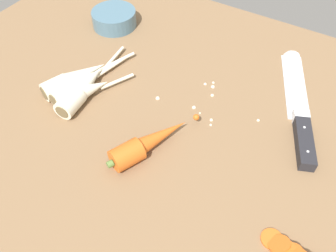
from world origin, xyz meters
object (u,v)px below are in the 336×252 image
parsnip_mid_left (83,92)px  parsnip_mid_right (84,87)px  chefs_knife (297,97)px  parsnip_front (79,84)px  whole_carrot (148,143)px  prep_bowl (114,18)px  parsnip_back (75,78)px

parsnip_mid_left → parsnip_mid_right: size_ratio=0.69×
chefs_knife → parsnip_front: parsnip_front is taller
whole_carrot → prep_bowl: size_ratio=1.66×
parsnip_mid_left → parsnip_mid_right: same height
parsnip_front → parsnip_back: bearing=151.6°
chefs_knife → parsnip_mid_left: 43.69cm
prep_bowl → parsnip_mid_left: bearing=-66.6°
parsnip_mid_left → whole_carrot: bearing=-12.4°
parsnip_front → parsnip_mid_right: same height
parsnip_front → parsnip_mid_right: bearing=-7.2°
parsnip_front → parsnip_mid_left: same height
parsnip_mid_left → parsnip_mid_right: (-0.69, 1.31, -0.00)cm
parsnip_mid_left → prep_bowl: same height
parsnip_front → parsnip_back: 2.19cm
whole_carrot → parsnip_mid_left: 19.02cm
parsnip_front → whole_carrot: bearing=-15.0°
chefs_knife → parsnip_front: 44.83cm
parsnip_front → parsnip_mid_left: size_ratio=1.20×
parsnip_mid_left → parsnip_back: (-4.08, 2.53, -0.00)cm
chefs_knife → whole_carrot: size_ratio=1.82×
whole_carrot → parsnip_front: whole_carrot is taller
parsnip_mid_right → prep_bowl: bearing=113.1°
parsnip_front → chefs_knife: bearing=28.0°
chefs_knife → parsnip_mid_right: 43.62cm
parsnip_mid_left → parsnip_front: bearing=145.3°
chefs_knife → parsnip_mid_right: size_ratio=1.40×
chefs_knife → parsnip_mid_left: bearing=-149.0°
parsnip_mid_left → parsnip_back: bearing=148.2°
parsnip_mid_right → parsnip_back: same height
parsnip_mid_right → parsnip_back: bearing=160.2°
parsnip_mid_left → prep_bowl: 27.10cm
chefs_knife → parsnip_back: size_ratio=1.54×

